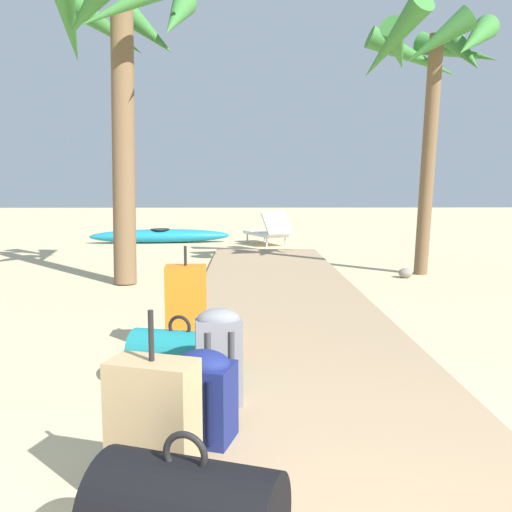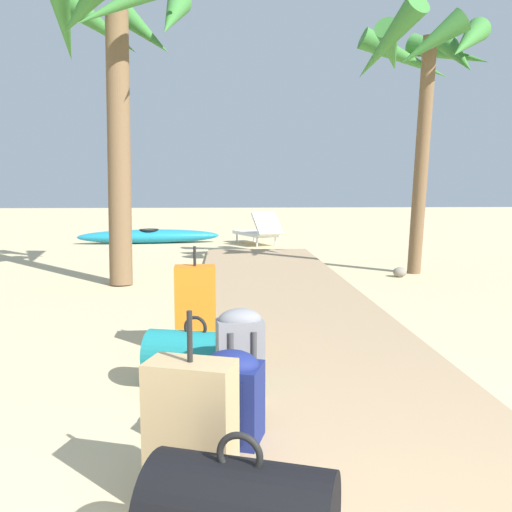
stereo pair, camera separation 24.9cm
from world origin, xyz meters
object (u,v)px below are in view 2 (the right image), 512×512
(duffel_bag_teal, at_px, (196,355))
(palm_tree_far_right, at_px, (424,63))
(suitcase_tan, at_px, (191,427))
(backpack_grey, at_px, (240,355))
(backpack_navy, at_px, (232,394))
(kayak, at_px, (149,236))
(suitcase_orange, at_px, (195,305))
(lounge_chair, at_px, (258,231))
(palm_tree_far_left, at_px, (119,54))

(duffel_bag_teal, xyz_separation_m, palm_tree_far_right, (3.25, 4.78, 3.00))
(suitcase_tan, relative_size, palm_tree_far_right, 0.20)
(backpack_grey, xyz_separation_m, backpack_navy, (-0.06, -0.47, -0.06))
(duffel_bag_teal, bearing_deg, kayak, 99.58)
(suitcase_orange, bearing_deg, palm_tree_far_right, 50.08)
(backpack_navy, xyz_separation_m, kayak, (-1.88, 10.69, -0.16))
(suitcase_tan, relative_size, lounge_chair, 0.49)
(suitcase_tan, bearing_deg, backpack_grey, 75.96)
(lounge_chair, bearing_deg, duffel_bag_teal, -96.16)
(suitcase_orange, height_order, backpack_navy, suitcase_orange)
(duffel_bag_teal, bearing_deg, backpack_navy, -76.02)
(palm_tree_far_right, distance_m, kayak, 7.62)
(duffel_bag_teal, height_order, suitcase_tan, suitcase_tan)
(suitcase_orange, height_order, backpack_grey, suitcase_orange)
(suitcase_tan, height_order, palm_tree_far_right, palm_tree_far_right)
(duffel_bag_teal, bearing_deg, lounge_chair, 83.84)
(duffel_bag_teal, distance_m, backpack_grey, 0.58)
(palm_tree_far_left, xyz_separation_m, lounge_chair, (2.22, 5.07, -2.85))
(suitcase_tan, xyz_separation_m, palm_tree_far_right, (3.20, 6.20, 2.87))
(backpack_grey, xyz_separation_m, lounge_chair, (0.71, 9.71, -0.06))
(suitcase_tan, distance_m, lounge_chair, 10.70)
(suitcase_tan, bearing_deg, kayak, 98.66)
(palm_tree_far_right, distance_m, palm_tree_far_left, 4.52)
(backpack_navy, xyz_separation_m, palm_tree_far_right, (3.02, 5.73, 2.91))
(backpack_grey, height_order, backpack_navy, backpack_grey)
(lounge_chair, bearing_deg, palm_tree_far_left, -113.69)
(lounge_chair, xyz_separation_m, kayak, (-2.64, 0.51, -0.16))
(suitcase_tan, bearing_deg, palm_tree_far_left, 102.90)
(suitcase_tan, bearing_deg, duffel_bag_teal, 92.26)
(backpack_navy, bearing_deg, palm_tree_far_left, 105.92)
(backpack_grey, relative_size, lounge_chair, 0.36)
(kayak, bearing_deg, lounge_chair, -10.88)
(palm_tree_far_left, height_order, lounge_chair, palm_tree_far_left)
(palm_tree_far_right, distance_m, lounge_chair, 5.79)
(suitcase_orange, bearing_deg, duffel_bag_teal, -86.92)
(suitcase_tan, height_order, backpack_navy, suitcase_tan)
(suitcase_tan, xyz_separation_m, lounge_chair, (0.94, 10.66, -0.04))
(lounge_chair, relative_size, kayak, 0.48)
(backpack_grey, bearing_deg, palm_tree_far_left, 108.07)
(duffel_bag_teal, distance_m, palm_tree_far_right, 6.52)
(palm_tree_far_right, xyz_separation_m, lounge_chair, (-2.26, 4.46, -2.92))
(lounge_chair, bearing_deg, palm_tree_far_right, -63.16)
(suitcase_tan, bearing_deg, suitcase_orange, 92.56)
(backpack_grey, distance_m, kayak, 10.41)
(suitcase_orange, relative_size, backpack_grey, 1.39)
(duffel_bag_teal, height_order, backpack_navy, backpack_navy)
(backpack_grey, height_order, lounge_chair, lounge_chair)
(suitcase_orange, xyz_separation_m, kayak, (-1.60, 8.91, -0.24))
(palm_tree_far_right, bearing_deg, backpack_navy, -117.80)
(palm_tree_far_right, relative_size, palm_tree_far_left, 0.94)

